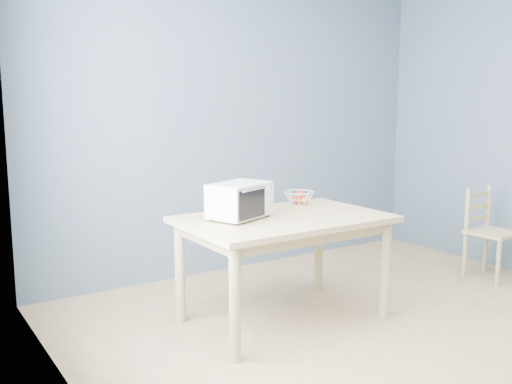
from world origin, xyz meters
TOP-DOWN VIEW (x-y plane):
  - room at (0.00, 0.00)m, footprint 4.01×4.51m
  - dining_table at (-0.47, 0.94)m, footprint 1.40×0.90m
  - toaster_oven at (-0.78, 1.03)m, footprint 0.49×0.43m
  - fruit_basket at (-0.13, 1.22)m, footprint 0.26×0.26m
  - dining_chair at (1.61, 0.77)m, footprint 0.39×0.39m

SIDE VIEW (x-z plane):
  - dining_chair at x=1.61m, z-range -0.01..0.79m
  - dining_table at x=-0.47m, z-range 0.27..1.02m
  - fruit_basket at x=-0.13m, z-range 0.75..0.87m
  - toaster_oven at x=-0.78m, z-range 0.76..1.00m
  - room at x=0.00m, z-range -0.01..2.61m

